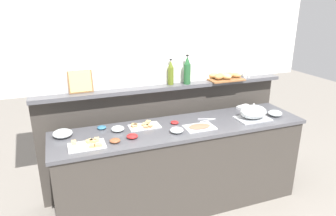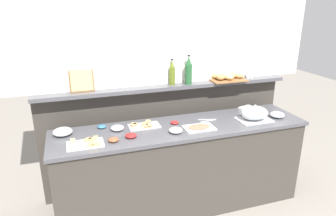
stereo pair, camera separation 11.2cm
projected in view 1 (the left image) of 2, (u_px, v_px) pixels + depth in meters
ground_plane at (163, 176)px, 3.83m from camera, size 12.00×12.00×0.00m
buffet_counter at (182, 167)px, 3.15m from camera, size 2.52×0.61×0.91m
back_ledge_unit at (166, 132)px, 3.51m from camera, size 2.77×0.22×1.23m
upper_wall_panel at (164, 18)px, 3.12m from camera, size 3.37×0.08×1.37m
sandwich_platter_front at (88, 144)px, 2.58m from camera, size 0.31×0.19×0.04m
sandwich_platter_rear at (144, 126)px, 2.97m from camera, size 0.30×0.17×0.04m
cold_cuts_platter at (199, 127)px, 2.95m from camera, size 0.29×0.19×0.02m
serving_cloche at (253, 112)px, 3.15m from camera, size 0.34×0.24×0.17m
glass_bowl_large at (177, 130)px, 2.84m from camera, size 0.13×0.13×0.05m
glass_bowl_medium at (63, 134)px, 2.74m from camera, size 0.17×0.17×0.07m
glass_bowl_small at (118, 129)px, 2.87m from camera, size 0.12×0.12×0.05m
glass_bowl_extra at (275, 113)px, 3.25m from camera, size 0.15×0.15×0.06m
condiment_bowl_dark at (115, 141)px, 2.64m from camera, size 0.09×0.09×0.03m
condiment_bowl_red at (132, 136)px, 2.73m from camera, size 0.10×0.10×0.04m
condiment_bowl_cream at (175, 122)px, 3.05m from camera, size 0.08×0.08×0.03m
condiment_bowl_teal at (102, 127)px, 2.92m from camera, size 0.09×0.09×0.03m
serving_tongs at (208, 120)px, 3.14m from camera, size 0.19×0.08×0.01m
napkin_stack at (247, 108)px, 3.45m from camera, size 0.21×0.21×0.03m
olive_oil_bottle at (171, 73)px, 3.25m from camera, size 0.06×0.06×0.28m
wine_bottle_green at (187, 71)px, 3.26m from camera, size 0.08×0.08×0.32m
salt_shaker at (246, 74)px, 3.56m from camera, size 0.03×0.03×0.09m
pepper_shaker at (249, 74)px, 3.57m from camera, size 0.03×0.03×0.09m
bread_basket at (224, 76)px, 3.48m from camera, size 0.41×0.28×0.08m
framed_picture at (80, 81)px, 2.96m from camera, size 0.23×0.07×0.23m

